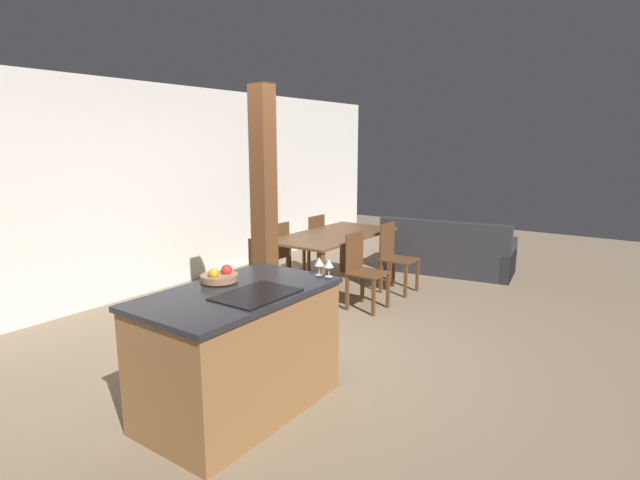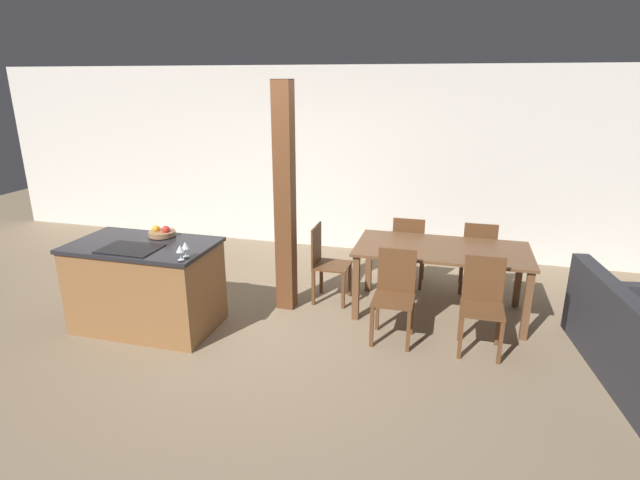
{
  "view_description": "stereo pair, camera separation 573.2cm",
  "coord_description": "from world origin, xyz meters",
  "views": [
    {
      "loc": [
        -3.58,
        -2.75,
        1.97
      ],
      "look_at": [
        0.6,
        0.2,
        0.95
      ],
      "focal_mm": 28.0,
      "sensor_mm": 36.0,
      "label": 1
    },
    {
      "loc": [
        1.86,
        -4.45,
        2.51
      ],
      "look_at": [
        0.6,
        0.2,
        0.95
      ],
      "focal_mm": 28.0,
      "sensor_mm": 36.0,
      "label": 2
    }
  ],
  "objects": [
    {
      "name": "timber_post",
      "position": [
        0.11,
        0.54,
        1.26
      ],
      "size": [
        0.19,
        0.19,
        2.51
      ],
      "color": "brown",
      "rests_on": "ground_plane"
    },
    {
      "name": "dining_chair_far_right",
      "position": [
        2.22,
        1.52,
        0.48
      ],
      "size": [
        0.4,
        0.4,
        0.91
      ],
      "rotation": [
        0.0,
        0.0,
        3.14
      ],
      "color": "brown",
      "rests_on": "ground_plane"
    },
    {
      "name": "ground_plane",
      "position": [
        0.0,
        0.0,
        0.0
      ],
      "size": [
        16.0,
        16.0,
        0.0
      ],
      "primitive_type": "plane",
      "color": "#847056"
    },
    {
      "name": "fruit_bowl",
      "position": [
        -1.06,
        -0.05,
        0.97
      ],
      "size": [
        0.28,
        0.28,
        0.12
      ],
      "color": "#99704C",
      "rests_on": "kitchen_island"
    },
    {
      "name": "dining_table",
      "position": [
        1.8,
        0.83,
        0.67
      ],
      "size": [
        1.85,
        0.93,
        0.77
      ],
      "color": "brown",
      "rests_on": "ground_plane"
    },
    {
      "name": "dining_chair_head_end",
      "position": [
        0.5,
        0.83,
        0.48
      ],
      "size": [
        0.4,
        0.4,
        0.91
      ],
      "rotation": [
        0.0,
        0.0,
        1.57
      ],
      "color": "brown",
      "rests_on": "ground_plane"
    },
    {
      "name": "couch",
      "position": [
        3.59,
        -0.06,
        0.27
      ],
      "size": [
        1.1,
        2.01,
        0.82
      ],
      "rotation": [
        0.0,
        0.0,
        1.71
      ],
      "color": "#2D2D33",
      "rests_on": "ground_plane"
    },
    {
      "name": "kitchen_island",
      "position": [
        -1.14,
        -0.3,
        0.46
      ],
      "size": [
        1.46,
        0.86,
        0.93
      ],
      "color": "olive",
      "rests_on": "ground_plane"
    },
    {
      "name": "wall_back",
      "position": [
        0.0,
        2.79,
        1.35
      ],
      "size": [
        11.2,
        0.08,
        2.7
      ],
      "color": "silver",
      "rests_on": "ground_plane"
    },
    {
      "name": "dining_chair_near_right",
      "position": [
        2.22,
        0.13,
        0.48
      ],
      "size": [
        0.4,
        0.4,
        0.91
      ],
      "color": "brown",
      "rests_on": "ground_plane"
    },
    {
      "name": "dining_chair_far_left",
      "position": [
        1.39,
        1.52,
        0.48
      ],
      "size": [
        0.4,
        0.4,
        0.91
      ],
      "rotation": [
        0.0,
        0.0,
        3.14
      ],
      "color": "brown",
      "rests_on": "ground_plane"
    },
    {
      "name": "wine_glass_near",
      "position": [
        -0.49,
        -0.65,
        1.04
      ],
      "size": [
        0.08,
        0.08,
        0.14
      ],
      "color": "silver",
      "rests_on": "kitchen_island"
    },
    {
      "name": "wine_glass_middle",
      "position": [
        -0.49,
        -0.56,
        1.04
      ],
      "size": [
        0.08,
        0.08,
        0.14
      ],
      "color": "silver",
      "rests_on": "kitchen_island"
    },
    {
      "name": "dining_chair_near_left",
      "position": [
        1.39,
        0.13,
        0.48
      ],
      "size": [
        0.4,
        0.4,
        0.91
      ],
      "color": "brown",
      "rests_on": "ground_plane"
    }
  ]
}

